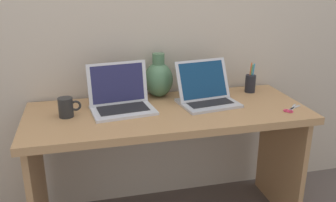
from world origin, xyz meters
The scene contains 8 objects.
back_wall centered at (0.00, 0.34, 1.20)m, with size 4.40×0.04×2.40m, color #BCAD99.
desk centered at (0.00, 0.00, 0.57)m, with size 1.51×0.60×0.73m.
laptop_left centered at (-0.25, 0.08, 0.79)m, with size 0.35×0.28×0.24m.
laptop_right centered at (0.23, 0.06, 0.79)m, with size 0.34×0.29×0.23m.
green_vase centered at (0.00, 0.24, 0.83)m, with size 0.17×0.17×0.26m.
coffee_mug centered at (-0.53, 0.03, 0.78)m, with size 0.12×0.08×0.10m.
pen_cup centered at (0.57, 0.18, 0.78)m, with size 0.06×0.06×0.18m.
scissors centered at (0.64, -0.16, 0.73)m, with size 0.14×0.12×0.01m.
Camera 1 is at (-0.43, -1.79, 1.43)m, focal length 39.01 mm.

